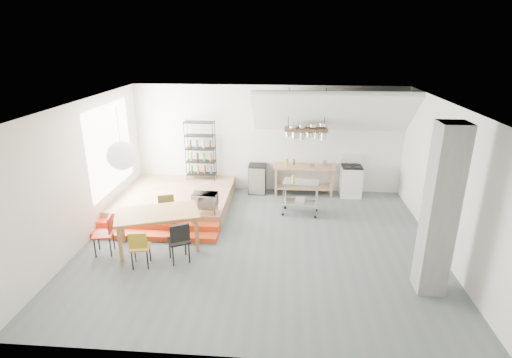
# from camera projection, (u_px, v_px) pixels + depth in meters

# --- Properties ---
(floor) EXTENTS (8.00, 8.00, 0.00)m
(floor) POSITION_uv_depth(u_px,v_px,m) (259.00, 243.00, 9.23)
(floor) COLOR slate
(floor) RESTS_ON ground
(wall_back) EXTENTS (8.00, 0.04, 3.20)m
(wall_back) POSITION_uv_depth(u_px,v_px,m) (268.00, 139.00, 11.97)
(wall_back) COLOR silver
(wall_back) RESTS_ON ground
(wall_left) EXTENTS (0.04, 7.00, 3.20)m
(wall_left) POSITION_uv_depth(u_px,v_px,m) (83.00, 174.00, 8.99)
(wall_left) COLOR silver
(wall_left) RESTS_ON ground
(wall_right) EXTENTS (0.04, 7.00, 3.20)m
(wall_right) POSITION_uv_depth(u_px,v_px,m) (449.00, 183.00, 8.39)
(wall_right) COLOR silver
(wall_right) RESTS_ON ground
(ceiling) EXTENTS (8.00, 7.00, 0.02)m
(ceiling) POSITION_uv_depth(u_px,v_px,m) (260.00, 105.00, 8.15)
(ceiling) COLOR white
(ceiling) RESTS_ON wall_back
(slope_ceiling) EXTENTS (4.40, 1.44, 1.32)m
(slope_ceiling) POSITION_uv_depth(u_px,v_px,m) (332.00, 112.00, 10.96)
(slope_ceiling) COLOR white
(slope_ceiling) RESTS_ON wall_back
(window_pane) EXTENTS (0.02, 2.50, 2.20)m
(window_pane) POSITION_uv_depth(u_px,v_px,m) (111.00, 148.00, 10.32)
(window_pane) COLOR white
(window_pane) RESTS_ON wall_left
(platform) EXTENTS (3.00, 3.00, 0.40)m
(platform) POSITION_uv_depth(u_px,v_px,m) (176.00, 199.00, 11.22)
(platform) COLOR #8A6245
(platform) RESTS_ON ground
(step_lower) EXTENTS (3.00, 0.35, 0.13)m
(step_lower) POSITION_uv_depth(u_px,v_px,m) (154.00, 236.00, 9.44)
(step_lower) COLOR #DF451A
(step_lower) RESTS_ON ground
(step_upper) EXTENTS (3.00, 0.35, 0.27)m
(step_upper) POSITION_uv_depth(u_px,v_px,m) (159.00, 227.00, 9.74)
(step_upper) COLOR #DF451A
(step_upper) RESTS_ON ground
(concrete_column) EXTENTS (0.50, 0.50, 3.20)m
(concrete_column) POSITION_uv_depth(u_px,v_px,m) (440.00, 212.00, 7.04)
(concrete_column) COLOR gray
(concrete_column) RESTS_ON ground
(kitchen_counter) EXTENTS (1.80, 0.60, 0.91)m
(kitchen_counter) POSITION_uv_depth(u_px,v_px,m) (304.00, 175.00, 11.89)
(kitchen_counter) COLOR #8A6245
(kitchen_counter) RESTS_ON ground
(stove) EXTENTS (0.60, 0.60, 1.18)m
(stove) POSITION_uv_depth(u_px,v_px,m) (351.00, 180.00, 11.84)
(stove) COLOR white
(stove) RESTS_ON ground
(pot_rack) EXTENTS (1.20, 0.50, 1.43)m
(pot_rack) POSITION_uv_depth(u_px,v_px,m) (307.00, 132.00, 11.22)
(pot_rack) COLOR #41271A
(pot_rack) RESTS_ON ceiling
(wire_shelving) EXTENTS (0.88, 0.38, 1.80)m
(wire_shelving) POSITION_uv_depth(u_px,v_px,m) (200.00, 149.00, 11.93)
(wire_shelving) COLOR black
(wire_shelving) RESTS_ON platform
(microwave_shelf) EXTENTS (0.60, 0.40, 0.16)m
(microwave_shelf) POSITION_uv_depth(u_px,v_px,m) (205.00, 207.00, 9.85)
(microwave_shelf) COLOR #8A6245
(microwave_shelf) RESTS_ON platform
(paper_lantern) EXTENTS (0.60, 0.60, 0.60)m
(paper_lantern) POSITION_uv_depth(u_px,v_px,m) (122.00, 156.00, 8.21)
(paper_lantern) COLOR white
(paper_lantern) RESTS_ON ceiling
(dining_table) EXTENTS (2.02, 1.54, 0.85)m
(dining_table) POSITION_uv_depth(u_px,v_px,m) (157.00, 216.00, 8.84)
(dining_table) COLOR olive
(dining_table) RESTS_ON ground
(chair_mustard) EXTENTS (0.44, 0.44, 0.84)m
(chair_mustard) POSITION_uv_depth(u_px,v_px,m) (139.00, 246.00, 8.11)
(chair_mustard) COLOR #AC871D
(chair_mustard) RESTS_ON ground
(chair_black) EXTENTS (0.57, 0.57, 0.92)m
(chair_black) POSITION_uv_depth(u_px,v_px,m) (179.00, 239.00, 8.28)
(chair_black) COLOR black
(chair_black) RESTS_ON ground
(chair_olive) EXTENTS (0.51, 0.51, 0.89)m
(chair_olive) POSITION_uv_depth(u_px,v_px,m) (167.00, 210.00, 9.70)
(chair_olive) COLOR #545D2C
(chair_olive) RESTS_ON ground
(chair_red) EXTENTS (0.48, 0.48, 0.89)m
(chair_red) POSITION_uv_depth(u_px,v_px,m) (106.00, 231.00, 8.65)
(chair_red) COLOR red
(chair_red) RESTS_ON ground
(rolling_cart) EXTENTS (0.99, 0.64, 0.92)m
(rolling_cart) POSITION_uv_depth(u_px,v_px,m) (300.00, 193.00, 10.58)
(rolling_cart) COLOR silver
(rolling_cart) RESTS_ON ground
(mini_fridge) EXTENTS (0.52, 0.52, 0.88)m
(mini_fridge) POSITION_uv_depth(u_px,v_px,m) (257.00, 179.00, 12.11)
(mini_fridge) COLOR black
(mini_fridge) RESTS_ON ground
(microwave) EXTENTS (0.62, 0.43, 0.33)m
(microwave) POSITION_uv_depth(u_px,v_px,m) (205.00, 200.00, 9.79)
(microwave) COLOR beige
(microwave) RESTS_ON microwave_shelf
(bowl) EXTENTS (0.20, 0.20, 0.05)m
(bowl) POSITION_uv_depth(u_px,v_px,m) (312.00, 166.00, 11.72)
(bowl) COLOR silver
(bowl) RESTS_ON kitchen_counter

